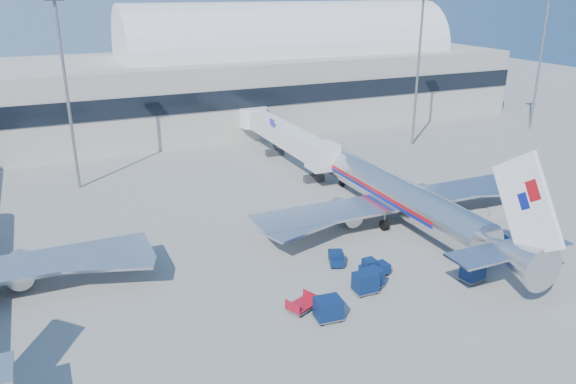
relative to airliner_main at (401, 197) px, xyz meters
name	(u,v)px	position (x,y,z in m)	size (l,w,h in m)	color
ground	(337,257)	(-10.00, -4.51, -2.93)	(260.00, 260.00, 0.00)	gray
terminal	(101,90)	(-23.60, 51.46, 4.60)	(170.00, 28.15, 21.00)	#B2AA9E
airliner_main	(401,197)	(0.00, 0.00, 0.00)	(32.00, 37.26, 12.07)	silver
jetbridge_near	(280,133)	(-2.40, 26.30, 1.00)	(4.40, 27.50, 6.25)	silver
mast_west	(63,67)	(-30.00, 25.49, 11.87)	(2.00, 1.20, 22.60)	slate
mast_east	(420,48)	(20.00, 25.49, 11.87)	(2.00, 1.20, 22.60)	slate
mast_far_east	(543,42)	(45.00, 25.49, 11.87)	(2.00, 1.20, 22.60)	slate
barrier_near	(476,215)	(8.00, -2.51, -2.48)	(3.00, 0.55, 0.90)	#9E9E96
barrier_mid	(499,210)	(11.30, -2.51, -2.48)	(3.00, 0.55, 0.90)	#9E9E96
barrier_far	(522,206)	(14.60, -2.51, -2.48)	(3.00, 0.55, 0.90)	#9E9E96
tug_lead	(374,268)	(-8.81, -8.82, -2.17)	(2.59, 1.38, 1.66)	#091B44
tug_right	(486,251)	(2.36, -10.22, -2.21)	(2.68, 2.15, 1.56)	#091B44
tug_left	(336,257)	(-10.76, -5.65, -2.22)	(1.96, 2.63, 1.54)	#091B44
cart_train_a	(372,278)	(-10.12, -10.56, -2.04)	(2.16, 1.83, 1.66)	#091B44
cart_train_b	(365,282)	(-10.97, -10.98, -2.00)	(1.97, 1.51, 1.73)	#091B44
cart_train_c	(328,309)	(-15.60, -13.28, -1.97)	(2.17, 1.74, 1.80)	#091B44
cart_solo_near	(473,272)	(-1.68, -13.00, -2.05)	(2.04, 1.66, 1.65)	#091B44
cart_solo_far	(498,244)	(4.31, -9.61, -2.09)	(1.99, 1.65, 1.57)	#091B44
cart_open_red	(302,306)	(-16.87, -11.33, -2.51)	(2.61, 2.27, 0.58)	slate
ramp_worker	(543,263)	(4.79, -14.43, -1.97)	(0.70, 0.46, 1.91)	#BFE317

